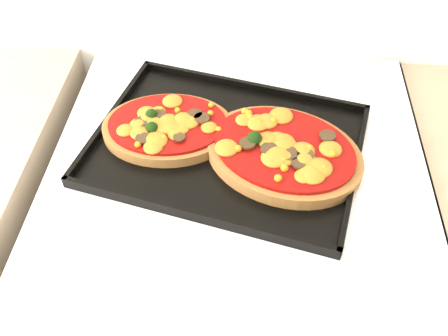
# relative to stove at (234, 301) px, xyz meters

# --- Properties ---
(stove) EXTENTS (0.60, 0.60, 0.91)m
(stove) POSITION_rel_stove_xyz_m (0.00, 0.00, 0.00)
(stove) COLOR silver
(stove) RESTS_ON floor
(baking_tray) EXTENTS (0.47, 0.39, 0.02)m
(baking_tray) POSITION_rel_stove_xyz_m (-0.02, 0.03, 0.47)
(baking_tray) COLOR black
(baking_tray) RESTS_ON stove
(pizza_left) EXTENTS (0.22, 0.17, 0.03)m
(pizza_left) POSITION_rel_stove_xyz_m (-0.12, 0.05, 0.48)
(pizza_left) COLOR #9B6635
(pizza_left) RESTS_ON baking_tray
(pizza_right) EXTENTS (0.30, 0.27, 0.04)m
(pizza_right) POSITION_rel_stove_xyz_m (0.07, 0.01, 0.48)
(pizza_right) COLOR #9B6635
(pizza_right) RESTS_ON baking_tray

